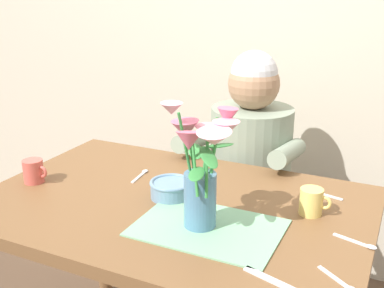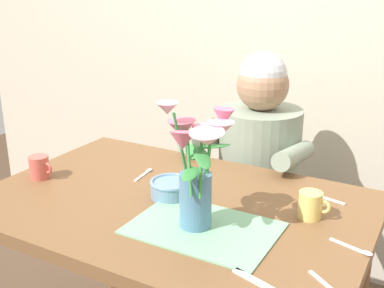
% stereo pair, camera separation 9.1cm
% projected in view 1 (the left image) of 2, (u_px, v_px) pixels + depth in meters
% --- Properties ---
extents(wood_panel_backdrop, '(4.00, 0.10, 2.50)m').
position_uv_depth(wood_panel_backdrop, '(275.00, 13.00, 2.22)').
color(wood_panel_backdrop, beige).
rests_on(wood_panel_backdrop, ground_plane).
extents(dining_table, '(1.20, 0.80, 0.74)m').
position_uv_depth(dining_table, '(173.00, 229.00, 1.52)').
color(dining_table, brown).
rests_on(dining_table, ground_plane).
extents(seated_person, '(0.45, 0.47, 1.14)m').
position_uv_depth(seated_person, '(249.00, 184.00, 2.05)').
color(seated_person, '#4C4C56').
rests_on(seated_person, ground_plane).
extents(striped_placemat, '(0.40, 0.28, 0.00)m').
position_uv_depth(striped_placemat, '(208.00, 228.00, 1.32)').
color(striped_placemat, '#7AB289').
rests_on(striped_placemat, dining_table).
extents(flower_vase, '(0.24, 0.21, 0.35)m').
position_uv_depth(flower_vase, '(202.00, 163.00, 1.27)').
color(flower_vase, teal).
rests_on(flower_vase, dining_table).
extents(ceramic_bowl, '(0.14, 0.14, 0.06)m').
position_uv_depth(ceramic_bowl, '(171.00, 188.00, 1.50)').
color(ceramic_bowl, '#6689A8').
rests_on(ceramic_bowl, dining_table).
extents(dinner_knife, '(0.19, 0.07, 0.00)m').
position_uv_depth(dinner_knife, '(280.00, 284.00, 1.07)').
color(dinner_knife, silver).
rests_on(dinner_knife, dining_table).
extents(tea_cup, '(0.09, 0.07, 0.08)m').
position_uv_depth(tea_cup, '(312.00, 202.00, 1.39)').
color(tea_cup, '#E5C666').
rests_on(tea_cup, dining_table).
extents(ceramic_mug, '(0.09, 0.07, 0.08)m').
position_uv_depth(ceramic_mug, '(34.00, 171.00, 1.61)').
color(ceramic_mug, '#CC564C').
rests_on(ceramic_mug, dining_table).
extents(spoon_0, '(0.03, 0.12, 0.01)m').
position_uv_depth(spoon_0, '(142.00, 174.00, 1.69)').
color(spoon_0, silver).
rests_on(spoon_0, dining_table).
extents(spoon_1, '(0.10, 0.08, 0.01)m').
position_uv_depth(spoon_1, '(343.00, 284.00, 1.07)').
color(spoon_1, silver).
rests_on(spoon_1, dining_table).
extents(spoon_2, '(0.12, 0.04, 0.01)m').
position_uv_depth(spoon_2, '(319.00, 193.00, 1.53)').
color(spoon_2, silver).
rests_on(spoon_2, dining_table).
extents(spoon_3, '(0.12, 0.05, 0.01)m').
position_uv_depth(spoon_3, '(362.00, 244.00, 1.24)').
color(spoon_3, silver).
rests_on(spoon_3, dining_table).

